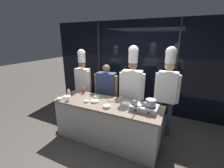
{
  "coord_description": "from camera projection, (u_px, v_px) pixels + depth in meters",
  "views": [
    {
      "loc": [
        1.34,
        -2.56,
        2.2
      ],
      "look_at": [
        0.0,
        0.25,
        1.24
      ],
      "focal_mm": 24.0,
      "sensor_mm": 36.0,
      "label": 1
    }
  ],
  "objects": [
    {
      "name": "ground_plane",
      "position": [
        107.0,
        139.0,
        3.41
      ],
      "size": [
        24.0,
        24.0,
        0.0
      ],
      "primitive_type": "plane",
      "color": "#47423D"
    },
    {
      "name": "window_wall_back",
      "position": [
        134.0,
        67.0,
        4.55
      ],
      "size": [
        5.57,
        0.09,
        2.7
      ],
      "color": "black",
      "rests_on": "ground_plane"
    },
    {
      "name": "demo_counter",
      "position": [
        107.0,
        122.0,
        3.27
      ],
      "size": [
        2.3,
        0.78,
        0.89
      ],
      "color": "beige",
      "rests_on": "ground_plane"
    },
    {
      "name": "portable_stove",
      "position": [
        144.0,
        108.0,
        2.81
      ],
      "size": [
        0.5,
        0.34,
        0.12
      ],
      "color": "#B2B5BA",
      "rests_on": "demo_counter"
    },
    {
      "name": "frying_pan",
      "position": [
        138.0,
        103.0,
        2.83
      ],
      "size": [
        0.28,
        0.48,
        0.04
      ],
      "color": "#232326",
      "rests_on": "portable_stove"
    },
    {
      "name": "stock_pot",
      "position": [
        151.0,
        102.0,
        2.73
      ],
      "size": [
        0.21,
        0.18,
        0.13
      ],
      "color": "#B7BABF",
      "rests_on": "portable_stove"
    },
    {
      "name": "squeeze_bottle_chili",
      "position": [
        83.0,
        90.0,
        3.65
      ],
      "size": [
        0.05,
        0.05,
        0.18
      ],
      "color": "red",
      "rests_on": "demo_counter"
    },
    {
      "name": "squeeze_bottle_clear",
      "position": [
        69.0,
        92.0,
        3.55
      ],
      "size": [
        0.06,
        0.06,
        0.17
      ],
      "color": "white",
      "rests_on": "demo_counter"
    },
    {
      "name": "prep_bowl_ginger",
      "position": [
        107.0,
        106.0,
        2.93
      ],
      "size": [
        0.15,
        0.15,
        0.05
      ],
      "color": "white",
      "rests_on": "demo_counter"
    },
    {
      "name": "prep_bowl_rice",
      "position": [
        95.0,
        101.0,
        3.18
      ],
      "size": [
        0.17,
        0.17,
        0.04
      ],
      "color": "white",
      "rests_on": "demo_counter"
    },
    {
      "name": "prep_bowl_bean_sprouts",
      "position": [
        126.0,
        104.0,
        3.03
      ],
      "size": [
        0.17,
        0.17,
        0.05
      ],
      "color": "white",
      "rests_on": "demo_counter"
    },
    {
      "name": "prep_bowl_scallions",
      "position": [
        97.0,
        97.0,
        3.42
      ],
      "size": [
        0.14,
        0.14,
        0.04
      ],
      "color": "white",
      "rests_on": "demo_counter"
    },
    {
      "name": "prep_bowl_onion",
      "position": [
        60.0,
        99.0,
        3.3
      ],
      "size": [
        0.13,
        0.13,
        0.05
      ],
      "color": "white",
      "rests_on": "demo_counter"
    },
    {
      "name": "prep_bowl_shrimp",
      "position": [
        67.0,
        97.0,
        3.4
      ],
      "size": [
        0.17,
        0.17,
        0.05
      ],
      "color": "white",
      "rests_on": "demo_counter"
    },
    {
      "name": "prep_bowl_chili_flakes",
      "position": [
        120.0,
        98.0,
        3.33
      ],
      "size": [
        0.09,
        0.09,
        0.05
      ],
      "color": "white",
      "rests_on": "demo_counter"
    },
    {
      "name": "prep_bowl_soy_glaze",
      "position": [
        68.0,
        100.0,
        3.21
      ],
      "size": [
        0.1,
        0.1,
        0.05
      ],
      "color": "white",
      "rests_on": "demo_counter"
    },
    {
      "name": "prep_bowl_chicken",
      "position": [
        87.0,
        101.0,
        3.19
      ],
      "size": [
        0.11,
        0.11,
        0.04
      ],
      "color": "white",
      "rests_on": "demo_counter"
    },
    {
      "name": "serving_spoon_slotted",
      "position": [
        115.0,
        102.0,
        3.18
      ],
      "size": [
        0.25,
        0.08,
        0.02
      ],
      "color": "olive",
      "rests_on": "demo_counter"
    },
    {
      "name": "chef_head",
      "position": [
        83.0,
        79.0,
        4.09
      ],
      "size": [
        0.52,
        0.22,
        1.92
      ],
      "rotation": [
        0.0,
        0.0,
        3.1
      ],
      "color": "#4C4C51",
      "rests_on": "ground_plane"
    },
    {
      "name": "person_guest",
      "position": [
        106.0,
        89.0,
        3.81
      ],
      "size": [
        0.62,
        0.28,
        1.58
      ],
      "rotation": [
        0.0,
        0.0,
        3.22
      ],
      "color": "#4C4C51",
      "rests_on": "ground_plane"
    },
    {
      "name": "chef_sous",
      "position": [
        132.0,
        84.0,
        3.47
      ],
      "size": [
        0.59,
        0.29,
        2.05
      ],
      "rotation": [
        0.0,
        0.0,
        3.27
      ],
      "color": "#232326",
      "rests_on": "ground_plane"
    },
    {
      "name": "chef_line",
      "position": [
        167.0,
        85.0,
        3.23
      ],
      "size": [
        0.52,
        0.23,
        2.04
      ],
      "rotation": [
        0.0,
        0.0,
        3.15
      ],
      "color": "#2D3856",
      "rests_on": "ground_plane"
    }
  ]
}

